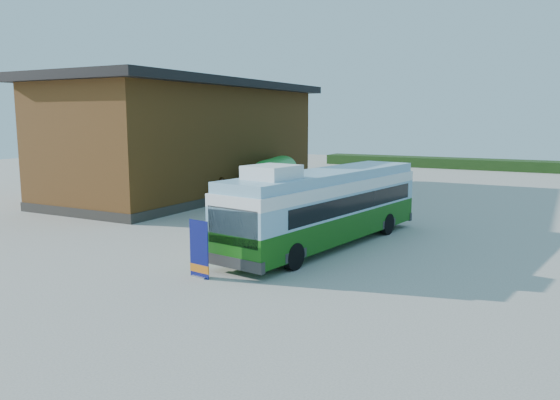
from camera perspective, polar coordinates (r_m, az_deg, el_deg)
The scene contains 10 objects.
ground at distance 23.49m, azimuth -3.69°, elevation -4.03°, with size 100.00×100.00×0.00m, color #BCB7AD.
barn at distance 37.17m, azimuth -9.38°, elevation 6.13°, with size 9.60×21.20×7.50m.
hedge at distance 57.77m, azimuth 24.08°, elevation 3.28°, with size 40.00×3.00×1.00m, color #264419.
bus at distance 21.98m, azimuth 4.80°, elevation -0.48°, with size 4.12×11.63×3.50m.
awning at distance 22.59m, azimuth -0.23°, elevation 2.04°, with size 3.08×4.35×0.51m.
banner at distance 17.84m, azimuth -8.45°, elevation -5.64°, with size 0.82×0.26×1.89m.
picnic_table at distance 21.16m, azimuth -4.87°, elevation -3.84°, with size 1.61×1.49×0.78m.
person_a at distance 31.91m, azimuth -6.07°, elevation 0.86°, with size 0.62×0.41×1.70m, color #999999.
person_b at distance 27.42m, azimuth -3.61°, elevation -0.50°, with size 0.78×0.60×1.60m, color #999999.
slurry_tanker at distance 35.91m, azimuth -0.54°, elevation 2.74°, with size 3.08×6.68×2.52m.
Camera 1 is at (12.16, -19.43, 5.15)m, focal length 35.00 mm.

